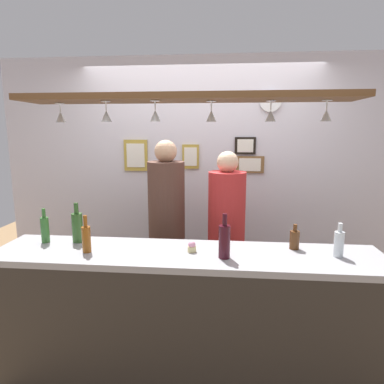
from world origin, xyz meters
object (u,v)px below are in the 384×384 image
(picture_frame_crest, at_px, (191,157))
(picture_frame_caricature, at_px, (136,155))
(bottle_soda_clear, at_px, (339,243))
(bottle_wine_dark_red, at_px, (224,241))
(picture_frame_lower_pair, at_px, (250,165))
(bottle_beer_green_import, at_px, (45,229))
(person_right_red_shirt, at_px, (226,223))
(bottle_champagne_green, at_px, (77,227))
(bottle_beer_brown_stubby, at_px, (295,239))
(bottle_beer_amber_tall, at_px, (86,238))
(person_left_brown_shirt, at_px, (167,214))
(cupcake, at_px, (192,247))
(picture_frame_upper_small, at_px, (245,146))
(wall_clock, at_px, (270,101))

(picture_frame_crest, bearing_deg, picture_frame_caricature, 180.00)
(bottle_soda_clear, xyz_separation_m, bottle_wine_dark_red, (-0.76, -0.10, 0.03))
(picture_frame_caricature, relative_size, picture_frame_lower_pair, 1.13)
(bottle_beer_green_import, bearing_deg, bottle_soda_clear, -2.54)
(person_right_red_shirt, bearing_deg, picture_frame_lower_pair, 68.17)
(person_right_red_shirt, relative_size, bottle_wine_dark_red, 5.48)
(bottle_soda_clear, relative_size, bottle_champagne_green, 0.77)
(bottle_champagne_green, xyz_separation_m, bottle_beer_brown_stubby, (1.60, 0.00, -0.05))
(bottle_beer_amber_tall, xyz_separation_m, picture_frame_lower_pair, (1.21, 1.47, 0.38))
(person_right_red_shirt, bearing_deg, person_left_brown_shirt, 180.00)
(bottle_champagne_green, relative_size, picture_frame_caricature, 0.88)
(person_left_brown_shirt, bearing_deg, picture_frame_lower_pair, 37.21)
(person_left_brown_shirt, xyz_separation_m, bottle_soda_clear, (1.29, -0.78, 0.03))
(person_right_red_shirt, distance_m, picture_frame_lower_pair, 0.81)
(bottle_beer_green_import, height_order, cupcake, bottle_beer_green_import)
(person_left_brown_shirt, height_order, bottle_champagne_green, person_left_brown_shirt)
(person_right_red_shirt, xyz_separation_m, bottle_wine_dark_red, (-0.02, -0.88, 0.12))
(bottle_champagne_green, bearing_deg, person_left_brown_shirt, 49.31)
(bottle_champagne_green, bearing_deg, bottle_beer_brown_stubby, 0.00)
(person_left_brown_shirt, bearing_deg, picture_frame_crest, 74.92)
(picture_frame_caricature, bearing_deg, bottle_soda_clear, -38.69)
(bottle_beer_green_import, distance_m, picture_frame_upper_small, 2.10)
(person_left_brown_shirt, distance_m, picture_frame_caricature, 0.90)
(picture_frame_lower_pair, xyz_separation_m, wall_clock, (0.19, -0.01, 0.65))
(picture_frame_caricature, relative_size, wall_clock, 1.55)
(bottle_beer_green_import, height_order, wall_clock, wall_clock)
(bottle_soda_clear, distance_m, picture_frame_crest, 1.85)
(person_right_red_shirt, distance_m, picture_frame_crest, 0.91)
(bottle_champagne_green, height_order, wall_clock, wall_clock)
(picture_frame_crest, xyz_separation_m, wall_clock, (0.83, -0.01, 0.57))
(bottle_soda_clear, xyz_separation_m, picture_frame_crest, (-1.13, 1.39, 0.46))
(person_left_brown_shirt, xyz_separation_m, picture_frame_upper_small, (0.75, 0.61, 0.61))
(person_left_brown_shirt, height_order, bottle_wine_dark_red, person_left_brown_shirt)
(bottle_soda_clear, height_order, picture_frame_lower_pair, picture_frame_lower_pair)
(person_left_brown_shirt, height_order, picture_frame_crest, person_left_brown_shirt)
(person_left_brown_shirt, xyz_separation_m, bottle_beer_green_import, (-0.80, -0.69, 0.04))
(person_right_red_shirt, height_order, bottle_beer_green_import, person_right_red_shirt)
(bottle_beer_amber_tall, distance_m, cupcake, 0.73)
(wall_clock, bearing_deg, bottle_beer_amber_tall, -133.76)
(bottle_beer_green_import, bearing_deg, cupcake, -5.02)
(wall_clock, bearing_deg, cupcake, -116.00)
(cupcake, xyz_separation_m, picture_frame_caricature, (-0.75, 1.39, 0.53))
(person_right_red_shirt, xyz_separation_m, bottle_champagne_green, (-1.12, -0.66, 0.12))
(bottle_champagne_green, bearing_deg, picture_frame_lower_pair, 42.81)
(bottle_beer_green_import, bearing_deg, picture_frame_caricature, 74.37)
(cupcake, height_order, picture_frame_crest, picture_frame_crest)
(person_right_red_shirt, bearing_deg, bottle_champagne_green, -149.65)
(bottle_wine_dark_red, distance_m, picture_frame_crest, 1.59)
(person_left_brown_shirt, xyz_separation_m, cupcake, (0.31, -0.79, -0.03))
(picture_frame_crest, bearing_deg, bottle_beer_brown_stubby, -55.54)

